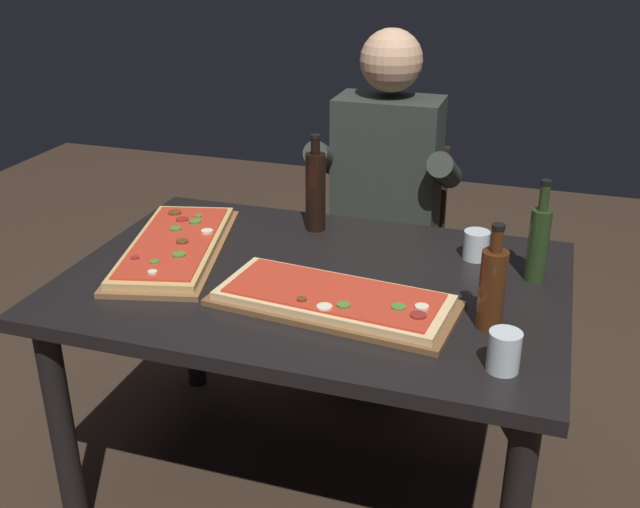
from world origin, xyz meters
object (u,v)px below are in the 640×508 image
Objects in this scene: tumbler_near_camera at (504,354)px; tumbler_far_side at (476,247)px; diner_chair at (388,245)px; oil_bottle_amber at (492,287)px; pizza_rectangular_front at (334,300)px; seated_diner at (384,194)px; wine_bottle_dark at (539,241)px; dining_table at (315,306)px; pizza_rectangular_left at (175,246)px; vinegar_bottle_green at (316,190)px.

tumbler_near_camera reaches higher than tumbler_far_side.
oil_bottle_amber is at bearing -64.40° from diner_chair.
seated_diner is at bearing 94.98° from pizza_rectangular_front.
pizza_rectangular_front is at bearing -85.61° from diner_chair.
tumbler_near_camera is (-0.04, -0.50, -0.07)m from wine_bottle_dark.
oil_bottle_amber reaches higher than dining_table.
pizza_rectangular_left is at bearing 170.00° from oil_bottle_amber.
tumbler_far_side is (-0.13, 0.59, -0.00)m from tumbler_near_camera.
seated_diner is (-0.08, 0.89, -0.02)m from pizza_rectangular_front.
wine_bottle_dark is (1.05, 0.14, 0.10)m from pizza_rectangular_left.
diner_chair is (-0.57, 0.68, -0.37)m from wine_bottle_dark.
tumbler_near_camera is 0.61m from tumbler_far_side.
oil_bottle_amber is at bearing -15.09° from dining_table.
pizza_rectangular_left is 0.91m from tumbler_far_side.
vinegar_bottle_green reaches higher than pizza_rectangular_left.
tumbler_far_side is at bearing 32.67° from dining_table.
wine_bottle_dark is at bearing 85.18° from tumbler_near_camera.
oil_bottle_amber is at bearing 2.40° from pizza_rectangular_front.
dining_table is at bearing -92.00° from seated_diner.
vinegar_bottle_green is at bearing 141.92° from oil_bottle_amber.
wine_bottle_dark is 0.22× the size of seated_diner.
wine_bottle_dark reaches higher than dining_table.
wine_bottle_dark is at bearing 33.63° from pizza_rectangular_front.
oil_bottle_amber is (-0.09, -0.31, -0.01)m from wine_bottle_dark.
diner_chair is (0.03, 0.86, -0.16)m from dining_table.
wine_bottle_dark is 0.93× the size of vinegar_bottle_green.
diner_chair is (0.48, 0.82, -0.27)m from pizza_rectangular_left.
dining_table is 1.05× the size of seated_diner.
dining_table is at bearing 124.19° from pizza_rectangular_front.
tumbler_far_side is (-0.08, 0.40, -0.07)m from oil_bottle_amber.
oil_bottle_amber reaches higher than tumbler_near_camera.
tumbler_far_side is (0.31, 0.42, 0.02)m from pizza_rectangular_front.
pizza_rectangular_left is 2.50× the size of oil_bottle_amber.
tumbler_far_side is at bearing -8.05° from vinegar_bottle_green.
tumbler_far_side is at bearing 101.54° from oil_bottle_amber.
vinegar_bottle_green is (-0.21, 0.49, 0.12)m from pizza_rectangular_front.
oil_bottle_amber is 1.00m from seated_diner.
wine_bottle_dark is 0.34× the size of diner_chair.
seated_diner is (-0.53, 1.06, -0.04)m from tumbler_near_camera.
seated_diner is (-0.00, -0.12, 0.26)m from diner_chair.
dining_table is at bearing -4.25° from pizza_rectangular_left.
oil_bottle_amber is at bearing -38.08° from vinegar_bottle_green.
oil_bottle_amber is (0.96, -0.17, 0.09)m from pizza_rectangular_left.
pizza_rectangular_left is at bearing 160.50° from tumbler_near_camera.
oil_bottle_amber is at bearing -61.40° from seated_diner.
wine_bottle_dark reaches higher than pizza_rectangular_left.
tumbler_near_camera reaches higher than pizza_rectangular_front.
dining_table is 0.22m from pizza_rectangular_front.
pizza_rectangular_left is (-0.56, 0.19, 0.00)m from pizza_rectangular_front.
oil_bottle_amber is (0.50, -0.13, 0.21)m from dining_table.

